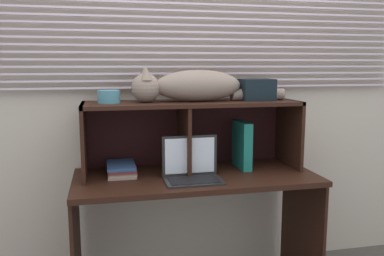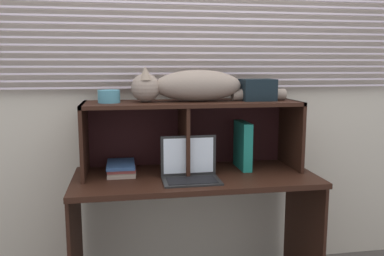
{
  "view_description": "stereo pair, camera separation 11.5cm",
  "coord_description": "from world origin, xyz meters",
  "px_view_note": "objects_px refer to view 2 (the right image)",
  "views": [
    {
      "loc": [
        -0.51,
        -2.0,
        1.36
      ],
      "look_at": [
        0.0,
        0.31,
        0.99
      ],
      "focal_mm": 37.88,
      "sensor_mm": 36.0,
      "label": 1
    },
    {
      "loc": [
        -0.4,
        -2.02,
        1.36
      ],
      "look_at": [
        0.0,
        0.31,
        0.99
      ],
      "focal_mm": 37.88,
      "sensor_mm": 36.0,
      "label": 2
    }
  ],
  "objects_px": {
    "cat": "(191,86)",
    "small_basket": "(109,96)",
    "laptop": "(190,170)",
    "storage_box": "(257,90)",
    "binder_upright": "(243,145)",
    "book_stack": "(121,168)"
  },
  "relations": [
    {
      "from": "laptop",
      "to": "storage_box",
      "type": "distance_m",
      "value": 0.65
    },
    {
      "from": "binder_upright",
      "to": "storage_box",
      "type": "height_order",
      "value": "storage_box"
    },
    {
      "from": "book_stack",
      "to": "storage_box",
      "type": "distance_m",
      "value": 0.93
    },
    {
      "from": "laptop",
      "to": "book_stack",
      "type": "relative_size",
      "value": 1.2
    },
    {
      "from": "binder_upright",
      "to": "storage_box",
      "type": "distance_m",
      "value": 0.35
    },
    {
      "from": "book_stack",
      "to": "binder_upright",
      "type": "bearing_deg",
      "value": 0.03
    },
    {
      "from": "storage_box",
      "to": "binder_upright",
      "type": "bearing_deg",
      "value": 180.0
    },
    {
      "from": "laptop",
      "to": "cat",
      "type": "bearing_deg",
      "value": 78.75
    },
    {
      "from": "book_stack",
      "to": "storage_box",
      "type": "xyz_separation_m",
      "value": [
        0.82,
        0.0,
        0.45
      ]
    },
    {
      "from": "cat",
      "to": "book_stack",
      "type": "bearing_deg",
      "value": -179.95
    },
    {
      "from": "book_stack",
      "to": "small_basket",
      "type": "distance_m",
      "value": 0.42
    },
    {
      "from": "small_basket",
      "to": "laptop",
      "type": "bearing_deg",
      "value": -24.64
    },
    {
      "from": "binder_upright",
      "to": "book_stack",
      "type": "height_order",
      "value": "binder_upright"
    },
    {
      "from": "binder_upright",
      "to": "laptop",
      "type": "bearing_deg",
      "value": -150.99
    },
    {
      "from": "book_stack",
      "to": "storage_box",
      "type": "height_order",
      "value": "storage_box"
    },
    {
      "from": "laptop",
      "to": "book_stack",
      "type": "xyz_separation_m",
      "value": [
        -0.38,
        0.2,
        -0.02
      ]
    },
    {
      "from": "binder_upright",
      "to": "storage_box",
      "type": "relative_size",
      "value": 1.46
    },
    {
      "from": "cat",
      "to": "binder_upright",
      "type": "height_order",
      "value": "cat"
    },
    {
      "from": "cat",
      "to": "storage_box",
      "type": "height_order",
      "value": "cat"
    },
    {
      "from": "cat",
      "to": "small_basket",
      "type": "xyz_separation_m",
      "value": [
        -0.47,
        0.0,
        -0.05
      ]
    },
    {
      "from": "laptop",
      "to": "binder_upright",
      "type": "height_order",
      "value": "binder_upright"
    },
    {
      "from": "small_basket",
      "to": "storage_box",
      "type": "height_order",
      "value": "storage_box"
    }
  ]
}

